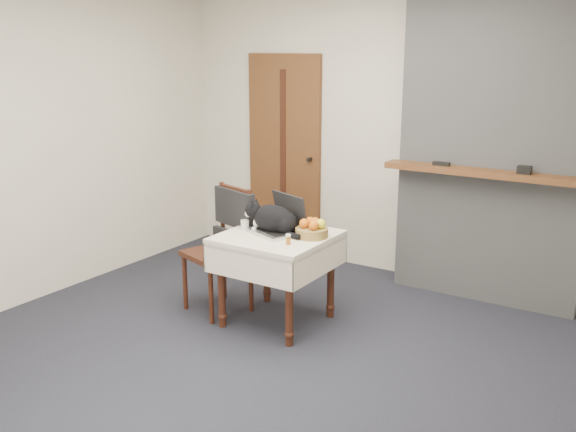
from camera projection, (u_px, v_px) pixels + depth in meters
name	position (u px, v px, depth m)	size (l,w,h in m)	color
ground	(275.00, 352.00, 4.45)	(4.50, 4.50, 0.00)	black
room_shell	(312.00, 91.00, 4.38)	(4.52, 4.01, 2.61)	beige
door	(284.00, 156.00, 6.43)	(0.82, 0.10, 2.00)	brown
chimney	(495.00, 144.00, 5.16)	(1.62, 0.48, 2.60)	gray
side_table	(277.00, 249.00, 4.81)	(0.78, 0.78, 0.70)	#3A180F
laptop	(280.00, 223.00, 4.83)	(0.48, 0.44, 0.29)	#B7B7BC
cat	(274.00, 219.00, 4.80)	(0.52, 0.24, 0.25)	black
cream_jar	(245.00, 225.00, 4.90)	(0.07, 0.07, 0.07)	silver
pill_bottle	(288.00, 239.00, 4.53)	(0.04, 0.04, 0.07)	#9B5513
fruit_basket	(312.00, 230.00, 4.71)	(0.24, 0.24, 0.14)	olive
desk_clutter	(303.00, 235.00, 4.75)	(0.13, 0.01, 0.01)	black
chair	(227.00, 232.00, 5.08)	(0.56, 0.55, 1.00)	#3A180F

